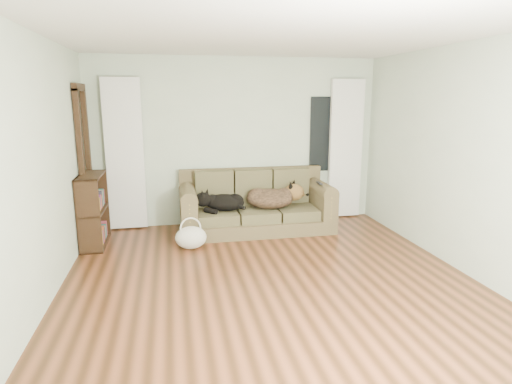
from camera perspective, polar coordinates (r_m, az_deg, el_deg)
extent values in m
plane|color=#3B210F|center=(4.74, 2.26, -12.31)|extent=(5.00, 5.00, 0.00)
plane|color=white|center=(4.34, 2.57, 20.59)|extent=(5.00, 5.00, 0.00)
cube|color=beige|center=(6.79, -2.60, 6.68)|extent=(4.50, 0.04, 2.60)
cube|color=beige|center=(4.41, -27.34, 2.13)|extent=(0.04, 5.00, 2.60)
cube|color=beige|center=(5.35, 26.58, 3.80)|extent=(0.04, 5.00, 2.60)
cube|color=white|center=(6.69, -17.08, 4.76)|extent=(0.55, 0.08, 2.25)
cube|color=white|center=(7.22, 11.84, 5.58)|extent=(0.55, 0.08, 2.25)
cube|color=black|center=(7.12, 9.15, 7.61)|extent=(0.50, 0.03, 1.20)
cube|color=black|center=(6.41, -21.79, 3.20)|extent=(0.07, 0.60, 2.10)
cube|color=brown|center=(6.46, 0.05, -1.26)|extent=(2.27, 0.98, 0.93)
ellipsoid|color=black|center=(6.34, -4.49, -1.29)|extent=(0.69, 0.59, 0.25)
ellipsoid|color=black|center=(6.48, 2.20, -0.87)|extent=(0.86, 0.72, 0.33)
cube|color=black|center=(6.49, 8.42, 1.19)|extent=(0.05, 0.18, 0.02)
ellipsoid|color=beige|center=(5.82, -8.67, -5.96)|extent=(0.47, 0.40, 0.30)
cube|color=black|center=(6.21, -20.87, -2.20)|extent=(0.35, 0.81, 0.98)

